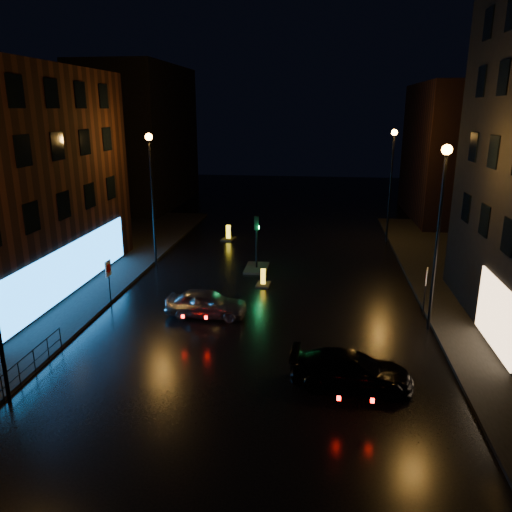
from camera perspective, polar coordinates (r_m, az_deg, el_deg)
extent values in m
plane|color=black|center=(18.88, -1.77, -14.73)|extent=(120.00, 120.00, 0.00)
cube|color=black|center=(30.71, -25.98, -3.68)|extent=(12.00, 44.00, 0.15)
cube|color=black|center=(54.30, -13.07, 13.12)|extent=(8.00, 16.00, 14.00)
cube|color=black|center=(49.65, 22.18, 10.92)|extent=(8.00, 14.00, 12.00)
cylinder|color=black|center=(32.22, -11.72, 5.79)|extent=(0.14, 0.14, 8.00)
cylinder|color=black|center=(31.75, -12.14, 12.90)|extent=(0.20, 0.20, 0.25)
sphere|color=orange|center=(31.74, -12.16, 13.17)|extent=(0.44, 0.44, 0.44)
cylinder|color=black|center=(23.27, 19.95, 1.08)|extent=(0.14, 0.14, 8.00)
cylinder|color=black|center=(22.61, 20.95, 10.90)|extent=(0.20, 0.20, 0.25)
sphere|color=orange|center=(22.60, 20.99, 11.28)|extent=(0.44, 0.44, 0.44)
cylinder|color=black|center=(38.72, 15.07, 7.32)|extent=(0.14, 0.14, 8.00)
cylinder|color=black|center=(38.33, 15.52, 13.23)|extent=(0.20, 0.20, 0.25)
sphere|color=orange|center=(38.32, 15.54, 13.45)|extent=(0.44, 0.44, 0.44)
cube|color=black|center=(31.70, 0.06, -1.38)|extent=(1.40, 2.40, 0.12)
cylinder|color=black|center=(31.32, 0.06, 0.95)|extent=(0.12, 0.12, 2.80)
cube|color=black|center=(30.93, 0.07, 3.81)|extent=(0.28, 0.22, 0.90)
cylinder|color=#0CFF59|center=(30.97, 0.32, 3.29)|extent=(0.05, 0.18, 0.18)
cylinder|color=black|center=(20.33, -25.60, -10.95)|extent=(0.05, 6.00, 0.05)
cylinder|color=black|center=(20.54, -25.44, -12.12)|extent=(0.04, 6.00, 0.04)
cylinder|color=black|center=(20.54, -25.44, -12.12)|extent=(0.04, 0.04, 1.00)
cylinder|color=black|center=(22.82, -21.44, -8.75)|extent=(0.04, 0.04, 1.00)
imported|color=#9FA2A6|center=(24.55, -5.70, -5.38)|extent=(3.97, 1.64, 1.35)
imported|color=black|center=(18.94, 10.82, -12.68)|extent=(4.53, 2.04, 1.29)
cube|color=black|center=(28.81, 0.82, -3.28)|extent=(0.82, 1.17, 0.09)
cube|color=yellow|center=(28.65, 0.82, -2.39)|extent=(0.27, 0.18, 0.95)
cube|color=black|center=(28.65, 0.82, -2.39)|extent=(0.28, 0.03, 0.57)
cube|color=black|center=(38.90, -3.16, 1.96)|extent=(1.09, 1.45, 0.11)
cube|color=yellow|center=(38.76, -3.18, 2.75)|extent=(0.34, 0.25, 1.09)
cube|color=black|center=(38.76, -3.18, 2.75)|extent=(0.33, 0.08, 0.66)
cylinder|color=black|center=(26.63, -16.41, -3.11)|extent=(0.06, 0.06, 2.33)
cube|color=silver|center=(26.37, -16.55, -1.37)|extent=(0.07, 0.58, 0.79)
cylinder|color=#B20C0C|center=(26.35, -16.49, -1.38)|extent=(0.03, 0.47, 0.47)
cylinder|color=black|center=(25.76, 18.75, -4.00)|extent=(0.06, 0.06, 2.31)
cube|color=white|center=(25.50, 18.93, -2.23)|extent=(0.19, 0.57, 0.79)
cylinder|color=#B20C0C|center=(25.50, 18.86, -2.23)|extent=(0.13, 0.45, 0.46)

